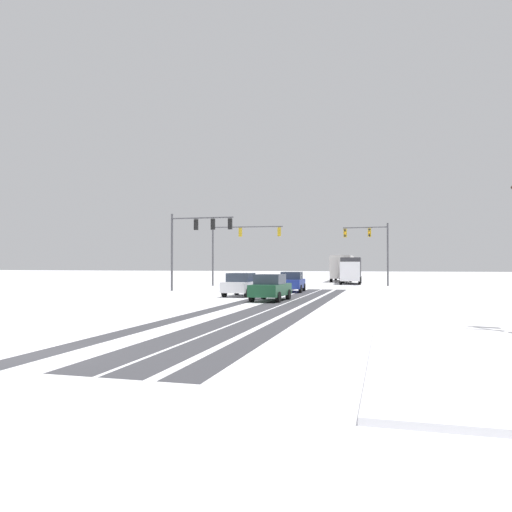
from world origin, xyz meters
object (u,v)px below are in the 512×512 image
at_px(car_blue_lead, 292,282).
at_px(car_dark_green_third, 270,287).
at_px(traffic_signal_far_left, 237,241).
at_px(box_truck_delivery, 351,270).
at_px(traffic_signal_near_left, 196,234).
at_px(traffic_signal_far_right, 372,242).
at_px(bus_oncoming, 343,266).
at_px(car_white_second, 241,284).

distance_m(car_blue_lead, car_dark_green_third, 9.77).
bearing_deg(car_blue_lead, traffic_signal_far_left, 129.05).
bearing_deg(box_truck_delivery, traffic_signal_near_left, -121.40).
bearing_deg(box_truck_delivery, car_dark_green_third, -96.08).
relative_size(traffic_signal_far_left, box_truck_delivery, 1.00).
relative_size(traffic_signal_far_right, bus_oncoming, 0.59).
relative_size(traffic_signal_near_left, car_blue_lead, 1.55).
distance_m(traffic_signal_far_right, car_blue_lead, 14.93).
distance_m(traffic_signal_far_right, box_truck_delivery, 6.11).
relative_size(car_blue_lead, bus_oncoming, 0.38).
height_order(traffic_signal_near_left, car_blue_lead, traffic_signal_near_left).
relative_size(traffic_signal_far_right, box_truck_delivery, 0.87).
distance_m(traffic_signal_near_left, car_white_second, 8.59).
xyz_separation_m(traffic_signal_near_left, car_dark_green_third, (8.49, -8.91, -3.96)).
distance_m(car_white_second, bus_oncoming, 32.83).
bearing_deg(car_white_second, car_dark_green_third, -51.04).
distance_m(traffic_signal_far_right, car_white_second, 21.35).
bearing_deg(box_truck_delivery, bus_oncoming, 100.87).
xyz_separation_m(traffic_signal_far_right, traffic_signal_near_left, (-13.94, -14.01, 0.19)).
distance_m(traffic_signal_far_left, traffic_signal_near_left, 10.13).
distance_m(traffic_signal_near_left, bus_oncoming, 29.11).
bearing_deg(car_blue_lead, box_truck_delivery, 79.06).
relative_size(traffic_signal_near_left, box_truck_delivery, 0.87).
bearing_deg(car_dark_green_third, car_white_second, 128.96).
relative_size(car_white_second, car_dark_green_third, 1.00).
xyz_separation_m(traffic_signal_near_left, car_white_second, (5.53, -5.25, -3.96)).
xyz_separation_m(traffic_signal_far_left, bus_oncoming, (9.34, 17.16, -2.71)).
xyz_separation_m(car_dark_green_third, box_truck_delivery, (2.95, 27.64, 0.82)).
relative_size(traffic_signal_far_left, car_white_second, 1.80).
height_order(traffic_signal_far_right, car_dark_green_third, traffic_signal_far_right).
distance_m(car_dark_green_third, box_truck_delivery, 27.81).
relative_size(traffic_signal_far_left, traffic_signal_far_right, 1.15).
xyz_separation_m(traffic_signal_far_right, car_dark_green_third, (-5.45, -22.92, -3.77)).
height_order(traffic_signal_far_right, bus_oncoming, traffic_signal_far_right).
relative_size(car_blue_lead, box_truck_delivery, 0.56).
xyz_separation_m(car_white_second, box_truck_delivery, (5.90, 23.99, 0.82)).
relative_size(car_white_second, box_truck_delivery, 0.56).
bearing_deg(car_dark_green_third, box_truck_delivery, 83.92).
distance_m(traffic_signal_near_left, box_truck_delivery, 22.17).
bearing_deg(car_dark_green_third, traffic_signal_near_left, 133.62).
distance_m(bus_oncoming, box_truck_delivery, 8.71).
relative_size(car_dark_green_third, bus_oncoming, 0.38).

